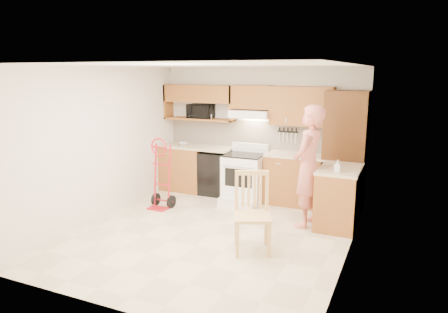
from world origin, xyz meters
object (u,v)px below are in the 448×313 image
Objects in this scene: microwave at (201,111)px; dining_chair at (253,213)px; range at (243,174)px; person at (308,166)px; hand_truck at (160,177)px.

dining_chair is (2.02, -2.42, -1.09)m from microwave.
microwave reaches higher than dining_chair.
person reaches higher than range.
microwave is 0.46× the size of dining_chair.
person is 1.77× the size of dining_chair.
dining_chair reaches higher than range.
hand_truck is 2.39m from dining_chair.
hand_truck is at bearing 129.46° from dining_chair.
range is 0.93× the size of hand_truck.
range is 1.54m from hand_truck.
range is at bearing -109.40° from person.
microwave is 2.80m from person.
dining_chair is (-0.44, -1.28, -0.42)m from person.
range is at bearing 38.94° from hand_truck.
person is at bearing -27.04° from range.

